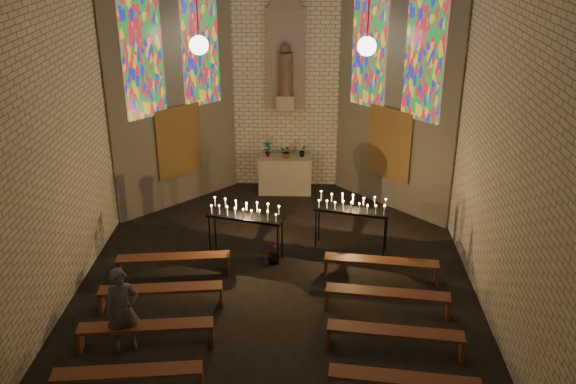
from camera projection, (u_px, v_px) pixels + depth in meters
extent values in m
plane|color=black|center=(274.00, 305.00, 12.42)|extent=(12.00, 12.00, 0.00)
cube|color=beige|center=(286.00, 59.00, 16.49)|extent=(8.00, 0.02, 7.00)
cube|color=beige|center=(232.00, 356.00, 5.52)|extent=(8.00, 0.02, 7.00)
cube|color=beige|center=(43.00, 131.00, 11.13)|extent=(0.02, 12.00, 7.00)
cube|color=beige|center=(507.00, 136.00, 10.87)|extent=(0.02, 12.00, 7.00)
cube|color=beige|center=(170.00, 69.00, 15.43)|extent=(2.72, 2.72, 7.00)
cube|color=beige|center=(399.00, 71.00, 15.26)|extent=(2.72, 2.72, 7.00)
cube|color=#4C3F8C|center=(142.00, 54.00, 14.62)|extent=(0.78, 0.78, 3.00)
cube|color=#4C3F8C|center=(200.00, 45.00, 15.63)|extent=(0.78, 0.78, 3.00)
cube|color=#4C3F8C|center=(370.00, 46.00, 15.50)|extent=(0.78, 0.78, 3.00)
cube|color=#4C3F8C|center=(425.00, 56.00, 14.41)|extent=(0.78, 0.78, 3.00)
cube|color=brown|center=(179.00, 141.00, 16.05)|extent=(0.95, 0.95, 1.80)
cube|color=brown|center=(390.00, 144.00, 15.88)|extent=(0.95, 0.95, 1.80)
cube|color=gray|center=(286.00, 59.00, 16.42)|extent=(1.00, 0.12, 2.60)
cube|color=#ADA58D|center=(286.00, 103.00, 16.73)|extent=(0.45, 0.30, 0.40)
cylinder|color=brown|center=(286.00, 74.00, 16.43)|extent=(0.36, 0.36, 1.10)
sphere|color=brown|center=(285.00, 49.00, 16.17)|extent=(0.26, 0.26, 0.26)
sphere|color=white|center=(199.00, 45.00, 14.53)|extent=(0.44, 0.44, 0.44)
sphere|color=white|center=(367.00, 46.00, 14.41)|extent=(0.44, 0.44, 0.44)
cube|color=#ADA58D|center=(285.00, 175.00, 17.20)|extent=(1.40, 0.60, 1.00)
imported|color=#4C723F|center=(267.00, 149.00, 16.96)|extent=(0.24, 0.17, 0.43)
imported|color=#4C723F|center=(287.00, 151.00, 16.89)|extent=(0.39, 0.37, 0.35)
imported|color=#4C723F|center=(303.00, 151.00, 16.97)|extent=(0.22, 0.20, 0.33)
imported|color=#4C723F|center=(273.00, 253.00, 13.79)|extent=(0.28, 0.28, 0.48)
cube|color=black|center=(245.00, 217.00, 13.78)|extent=(1.72, 0.80, 0.05)
cylinder|color=black|center=(210.00, 236.00, 14.05)|extent=(0.03, 0.03, 0.94)
cylinder|color=black|center=(278.00, 245.00, 13.64)|extent=(0.03, 0.03, 0.94)
cylinder|color=black|center=(215.00, 229.00, 14.32)|extent=(0.03, 0.03, 0.94)
cylinder|color=black|center=(282.00, 239.00, 13.91)|extent=(0.03, 0.03, 0.94)
cube|color=black|center=(352.00, 210.00, 14.11)|extent=(1.69, 0.77, 0.05)
cylinder|color=black|center=(316.00, 229.00, 14.37)|extent=(0.03, 0.03, 0.93)
cylinder|color=black|center=(384.00, 237.00, 13.98)|extent=(0.03, 0.03, 0.93)
cylinder|color=black|center=(319.00, 223.00, 14.64)|extent=(0.03, 0.03, 0.93)
cylinder|color=black|center=(386.00, 231.00, 14.25)|extent=(0.03, 0.03, 0.93)
cube|color=#5E2E1B|center=(173.00, 257.00, 13.28)|extent=(2.35, 0.60, 0.06)
cube|color=#5E2E1B|center=(119.00, 268.00, 13.27)|extent=(0.09, 0.33, 0.42)
cube|color=#5E2E1B|center=(229.00, 264.00, 13.45)|extent=(0.09, 0.33, 0.42)
cube|color=#5E2E1B|center=(381.00, 261.00, 13.14)|extent=(2.35, 0.60, 0.06)
cube|color=#5E2E1B|center=(326.00, 265.00, 13.38)|extent=(0.09, 0.33, 0.42)
cube|color=#5E2E1B|center=(437.00, 274.00, 13.06)|extent=(0.09, 0.33, 0.42)
cube|color=#5E2E1B|center=(161.00, 289.00, 12.18)|extent=(2.35, 0.60, 0.06)
cube|color=#5E2E1B|center=(101.00, 301.00, 12.18)|extent=(0.09, 0.33, 0.42)
cube|color=#5E2E1B|center=(221.00, 295.00, 12.35)|extent=(0.09, 0.33, 0.42)
cube|color=#5E2E1B|center=(388.00, 293.00, 12.04)|extent=(2.35, 0.60, 0.06)
cube|color=#5E2E1B|center=(327.00, 297.00, 12.28)|extent=(0.09, 0.33, 0.42)
cube|color=#5E2E1B|center=(448.00, 308.00, 11.97)|extent=(0.09, 0.33, 0.42)
cube|color=#5E2E1B|center=(146.00, 326.00, 11.08)|extent=(2.35, 0.60, 0.06)
cube|color=#5E2E1B|center=(80.00, 339.00, 11.08)|extent=(0.09, 0.33, 0.42)
cube|color=#5E2E1B|center=(212.00, 333.00, 11.25)|extent=(0.09, 0.33, 0.42)
cube|color=#5E2E1B|center=(395.00, 331.00, 10.94)|extent=(2.35, 0.60, 0.06)
cube|color=#5E2E1B|center=(329.00, 335.00, 11.19)|extent=(0.09, 0.33, 0.42)
cube|color=#5E2E1B|center=(462.00, 348.00, 10.87)|extent=(0.09, 0.33, 0.42)
cube|color=#5E2E1B|center=(127.00, 372.00, 9.99)|extent=(2.35, 0.60, 0.06)
cube|color=#5E2E1B|center=(201.00, 379.00, 10.16)|extent=(0.09, 0.33, 0.42)
cube|color=#5E2E1B|center=(404.00, 378.00, 9.85)|extent=(2.35, 0.60, 0.06)
cube|color=#5E2E1B|center=(330.00, 382.00, 10.09)|extent=(0.09, 0.33, 0.42)
imported|color=#565560|center=(123.00, 310.00, 10.91)|extent=(0.66, 0.56, 1.55)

